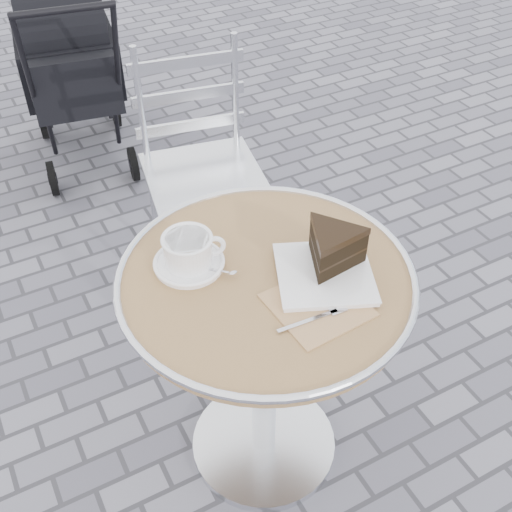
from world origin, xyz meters
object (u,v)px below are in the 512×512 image
cake_plate_set (330,254)px  baby_stroller (72,74)px  cafe_table (265,323)px  bistro_chair (196,140)px  cappuccino_set (189,253)px

cake_plate_set → baby_stroller: size_ratio=0.37×
cafe_table → baby_stroller: bearing=89.5°
cafe_table → bistro_chair: bearing=77.0°
baby_stroller → cafe_table: bearing=-81.1°
cafe_table → bistro_chair: size_ratio=0.82×
bistro_chair → baby_stroller: bearing=110.8°
cappuccino_set → cake_plate_set: bearing=-17.6°
cake_plate_set → baby_stroller: (-0.12, 1.97, -0.37)m
cappuccino_set → bistro_chair: bearing=79.7°
cafe_table → baby_stroller: baby_stroller is taller
cake_plate_set → baby_stroller: baby_stroller is taller
cappuccino_set → baby_stroller: (0.16, 1.80, -0.36)m
cafe_table → cappuccino_set: (-0.14, 0.12, 0.20)m
cappuccino_set → cake_plate_set: (0.28, -0.17, 0.02)m
cafe_table → bistro_chair: (0.21, 0.89, -0.01)m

